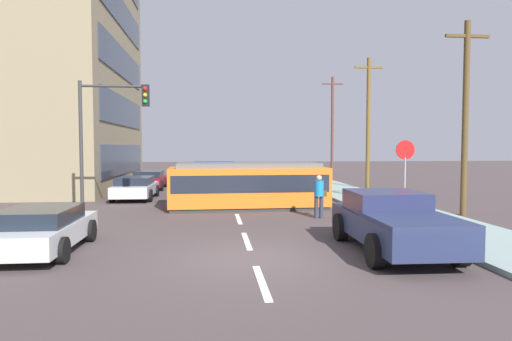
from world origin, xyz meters
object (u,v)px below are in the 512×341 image
object	(u,v)px
city_bus	(213,176)
utility_pole_near	(465,115)
traffic_light_mast	(108,123)
parked_sedan_far	(149,179)
pedestrian_crossing	(319,194)
utility_pole_mid	(368,122)
streetcar_tram	(248,185)
utility_pole_far	(332,126)
parked_sedan_near	(41,229)
stop_sign	(405,161)
pickup_truck_parked	(392,222)
parked_sedan_mid	(135,187)

from	to	relation	value
city_bus	utility_pole_near	world-z (taller)	utility_pole_near
city_bus	traffic_light_mast	world-z (taller)	traffic_light_mast
parked_sedan_far	traffic_light_mast	xyz separation A→B (m)	(0.01, -11.48, 3.09)
pedestrian_crossing	utility_pole_mid	distance (m)	12.47
city_bus	pedestrian_crossing	xyz separation A→B (m)	(4.08, -8.89, -0.11)
streetcar_tram	utility_pole_far	distance (m)	19.99
parked_sedan_far	utility_pole_mid	world-z (taller)	utility_pole_mid
utility_pole_near	parked_sedan_near	bearing A→B (deg)	-161.49
utility_pole_far	utility_pole_near	bearing A→B (deg)	-90.73
parked_sedan_near	utility_pole_mid	world-z (taller)	utility_pole_mid
stop_sign	utility_pole_far	size ratio (longest dim) A/B	0.33
pickup_truck_parked	parked_sedan_mid	size ratio (longest dim) A/B	1.19
parked_sedan_far	utility_pole_mid	bearing A→B (deg)	-8.71
pedestrian_crossing	utility_pole_near	distance (m)	6.68
parked_sedan_near	utility_pole_far	xyz separation A→B (m)	(14.77, 25.52, 3.92)
parked_sedan_near	utility_pole_far	bearing A→B (deg)	59.95
parked_sedan_near	utility_pole_near	bearing A→B (deg)	18.51
stop_sign	traffic_light_mast	world-z (taller)	traffic_light_mast
pedestrian_crossing	utility_pole_far	size ratio (longest dim) A/B	0.19
pedestrian_crossing	utility_pole_far	bearing A→B (deg)	73.38
pickup_truck_parked	utility_pole_mid	distance (m)	17.30
parked_sedan_far	utility_pole_mid	xyz separation A→B (m)	(13.92, -2.13, 3.72)
streetcar_tram	utility_pole_mid	size ratio (longest dim) A/B	0.85
streetcar_tram	pedestrian_crossing	bearing A→B (deg)	-50.50
parked_sedan_mid	stop_sign	xyz separation A→B (m)	(11.61, -6.95, 1.57)
streetcar_tram	utility_pole_far	xyz separation A→B (m)	(8.68, 17.67, 3.49)
streetcar_tram	parked_sedan_far	size ratio (longest dim) A/B	1.64
parked_sedan_mid	stop_sign	world-z (taller)	stop_sign
streetcar_tram	utility_pole_far	world-z (taller)	utility_pole_far
streetcar_tram	utility_pole_near	bearing A→B (deg)	-19.61
traffic_light_mast	parked_sedan_far	bearing A→B (deg)	90.07
parked_sedan_mid	parked_sedan_far	world-z (taller)	same
utility_pole_mid	utility_pole_far	bearing A→B (deg)	87.33
city_bus	traffic_light_mast	size ratio (longest dim) A/B	1.10
parked_sedan_near	traffic_light_mast	size ratio (longest dim) A/B	0.77
pickup_truck_parked	parked_sedan_far	distance (m)	20.30
streetcar_tram	stop_sign	bearing A→B (deg)	-26.56
pedestrian_crossing	parked_sedan_mid	xyz separation A→B (m)	(-8.14, 7.00, -0.32)
parked_sedan_near	utility_pole_near	distance (m)	15.67
utility_pole_near	utility_pole_mid	xyz separation A→B (m)	(-0.21, 10.51, 0.30)
streetcar_tram	parked_sedan_far	bearing A→B (deg)	120.64
city_bus	stop_sign	world-z (taller)	stop_sign
utility_pole_near	streetcar_tram	bearing A→B (deg)	160.39
parked_sedan_mid	parked_sedan_far	size ratio (longest dim) A/B	0.98
city_bus	utility_pole_far	bearing A→B (deg)	49.02
pickup_truck_parked	parked_sedan_near	world-z (taller)	pickup_truck_parked
city_bus	utility_pole_far	xyz separation A→B (m)	(10.26, 11.82, 3.49)
streetcar_tram	city_bus	size ratio (longest dim) A/B	1.20
pedestrian_crossing	parked_sedan_far	size ratio (longest dim) A/B	0.39
streetcar_tram	parked_sedan_near	world-z (taller)	streetcar_tram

